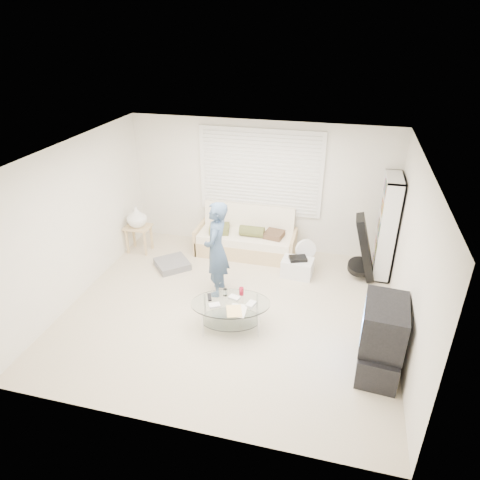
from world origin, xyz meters
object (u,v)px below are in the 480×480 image
(futon_sofa, at_px, (246,239))
(tv_unit, at_px, (381,338))
(coffee_table, at_px, (231,307))
(bookshelf, at_px, (387,227))

(futon_sofa, distance_m, tv_unit, 3.53)
(coffee_table, bearing_deg, futon_sofa, 97.84)
(tv_unit, distance_m, coffee_table, 2.10)
(futon_sofa, distance_m, coffee_table, 2.27)
(bookshelf, xyz_separation_m, coffee_table, (-2.19, -2.15, -0.56))
(tv_unit, bearing_deg, bookshelf, 87.14)
(coffee_table, bearing_deg, tv_unit, -9.73)
(futon_sofa, height_order, coffee_table, futon_sofa)
(tv_unit, relative_size, coffee_table, 0.78)
(futon_sofa, relative_size, coffee_table, 1.46)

